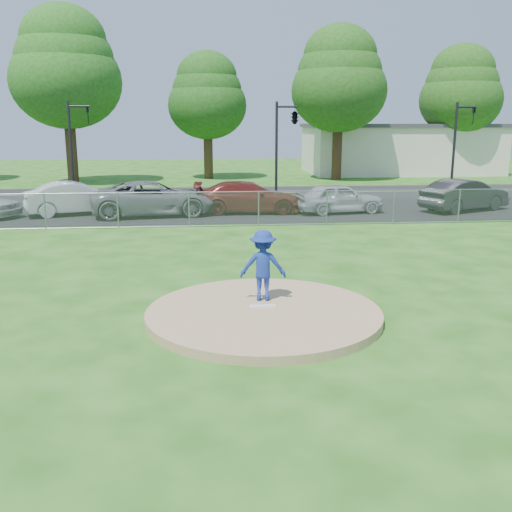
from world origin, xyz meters
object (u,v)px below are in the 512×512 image
at_px(traffic_signal_left, 75,141).
at_px(traffic_signal_center, 293,119).
at_px(commercial_building, 399,148).
at_px(traffic_signal_right, 458,140).
at_px(parked_car_white, 76,198).
at_px(traffic_cone, 96,207).
at_px(parked_car_charcoal, 465,195).
at_px(tree_far_right, 461,90).
at_px(parked_car_gray, 154,198).
at_px(parked_car_darkred, 248,197).
at_px(tree_center, 207,95).
at_px(tree_left, 65,67).
at_px(parked_car_pearl, 339,198).
at_px(tree_right, 339,79).
at_px(pitcher, 263,265).

height_order(traffic_signal_left, traffic_signal_center, same).
distance_m(commercial_building, traffic_signal_right, 16.14).
relative_size(traffic_signal_center, parked_car_white, 1.16).
bearing_deg(traffic_signal_center, parked_car_white, -152.35).
distance_m(commercial_building, traffic_signal_center, 20.17).
bearing_deg(traffic_signal_right, traffic_cone, -163.22).
xyz_separation_m(traffic_signal_center, parked_car_charcoal, (7.86, -6.58, -3.80)).
distance_m(tree_far_right, traffic_signal_center, 20.78).
relative_size(parked_car_gray, parked_car_darkred, 1.12).
xyz_separation_m(tree_center, parked_car_white, (-6.56, -18.04, -5.67)).
bearing_deg(traffic_signal_center, tree_left, 148.98).
height_order(tree_far_right, parked_car_pearl, tree_far_right).
distance_m(traffic_cone, parked_car_darkred, 7.43).
distance_m(tree_left, tree_right, 20.03).
distance_m(pitcher, parked_car_darkred, 15.01).
height_order(parked_car_white, parked_car_pearl, parked_car_white).
distance_m(tree_right, tree_far_right, 11.42).
relative_size(parked_car_gray, parked_car_charcoal, 1.23).
bearing_deg(traffic_signal_center, parked_car_darkred, -116.75).
distance_m(traffic_signal_right, traffic_cone, 21.96).
relative_size(tree_right, traffic_signal_center, 2.08).
height_order(pitcher, parked_car_gray, pitcher).
xyz_separation_m(traffic_cone, parked_car_darkred, (7.42, 0.04, 0.38)).
xyz_separation_m(commercial_building, traffic_signal_center, (-12.03, -16.00, 2.45)).
distance_m(commercial_building, tree_far_right, 7.00).
bearing_deg(parked_car_pearl, tree_right, -22.21).
distance_m(tree_center, traffic_cone, 20.06).
bearing_deg(traffic_signal_left, tree_right, 29.38).
distance_m(tree_left, parked_car_darkred, 20.68).
bearing_deg(parked_car_white, tree_center, -40.13).
height_order(traffic_signal_right, pitcher, traffic_signal_right).
xyz_separation_m(traffic_signal_right, parked_car_white, (-21.80, -6.04, -2.56)).
xyz_separation_m(traffic_signal_center, traffic_signal_right, (10.27, 0.00, -1.25)).
xyz_separation_m(commercial_building, parked_car_pearl, (-10.68, -22.74, -1.41)).
relative_size(commercial_building, tree_center, 1.67).
distance_m(traffic_signal_right, parked_car_charcoal, 7.46).
distance_m(commercial_building, tree_center, 17.99).
bearing_deg(tree_center, tree_left, -163.30).
distance_m(traffic_signal_right, parked_car_gray, 19.38).
relative_size(traffic_signal_center, pitcher, 3.28).
bearing_deg(commercial_building, parked_car_charcoal, -100.47).
xyz_separation_m(tree_center, traffic_signal_center, (4.97, -12.00, -1.86)).
height_order(tree_right, traffic_cone, tree_right).
relative_size(tree_center, parked_car_pearl, 2.27).
xyz_separation_m(tree_right, parked_car_charcoal, (2.83, -16.58, -6.84)).
distance_m(tree_left, traffic_cone, 17.73).
xyz_separation_m(tree_far_right, pitcher, (-19.94, -34.23, -6.01)).
distance_m(tree_center, parked_car_darkred, 19.20).
height_order(tree_right, traffic_signal_left, tree_right).
height_order(commercial_building, tree_far_right, tree_far_right).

